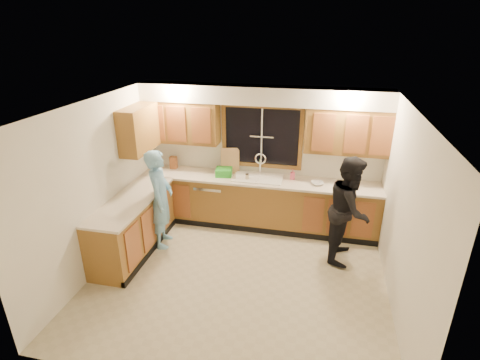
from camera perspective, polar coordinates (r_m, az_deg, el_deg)
name	(u,v)px	position (r m, az deg, el deg)	size (l,w,h in m)	color
floor	(238,277)	(5.68, -0.31, -14.58)	(4.20, 4.20, 0.00)	#BFB493
ceiling	(238,108)	(4.60, -0.38, 10.94)	(4.20, 4.20, 0.00)	silver
wall_back	(261,155)	(6.74, 3.28, 3.78)	(4.20, 4.20, 0.00)	white
wall_left	(97,187)	(5.82, -20.95, -0.97)	(3.80, 3.80, 0.00)	white
wall_right	(404,217)	(5.03, 23.77, -5.21)	(3.80, 3.80, 0.00)	white
base_cabinets_back	(258,203)	(6.78, 2.71, -3.51)	(4.20, 0.60, 0.88)	olive
base_cabinets_left	(134,226)	(6.28, -15.91, -6.74)	(0.60, 1.90, 0.88)	olive
countertop_back	(258,180)	(6.58, 2.76, 0.02)	(4.20, 0.63, 0.04)	beige
countertop_left	(131,200)	(6.07, -16.25, -2.98)	(0.63, 1.90, 0.04)	beige
upper_cabinets_left	(181,122)	(6.79, -8.93, 8.75)	(1.35, 0.33, 0.75)	olive
upper_cabinets_right	(347,131)	(6.35, 16.03, 7.15)	(1.35, 0.33, 0.75)	olive
upper_cabinets_return	(139,129)	(6.46, -15.15, 7.49)	(0.33, 0.90, 0.75)	olive
soffit	(261,95)	(6.30, 3.24, 12.77)	(4.20, 0.35, 0.30)	beige
window_frame	(262,137)	(6.63, 3.34, 6.61)	(1.44, 0.03, 1.14)	black
sink	(258,181)	(6.61, 2.78, -0.20)	(0.86, 0.52, 0.57)	white
dishwasher	(212,200)	(6.96, -4.22, -3.08)	(0.60, 0.56, 0.82)	white
stove	(115,244)	(5.86, -18.50, -9.28)	(0.58, 0.75, 0.90)	white
man	(160,199)	(6.17, -12.04, -2.84)	(0.60, 0.40, 1.66)	#79B9E5
woman	(349,209)	(5.92, 16.32, -4.33)	(0.81, 0.63, 1.68)	black
knife_block	(173,162)	(7.12, -10.11, 2.64)	(0.12, 0.10, 0.23)	#A2592C
cutting_board	(230,160)	(6.81, -1.50, 3.06)	(0.33, 0.02, 0.45)	tan
dish_crate	(224,172)	(6.69, -2.47, 1.23)	(0.28, 0.26, 0.13)	green
soap_bottle	(293,174)	(6.59, 8.02, 0.87)	(0.08, 0.08, 0.18)	#E35677
bowl	(317,183)	(6.45, 11.72, -0.49)	(0.20, 0.20, 0.05)	silver
can_left	(234,176)	(6.51, -0.93, 0.58)	(0.07, 0.07, 0.12)	#B3A78A
can_right	(247,177)	(6.48, 1.10, 0.44)	(0.06, 0.06, 0.12)	#B3A78A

